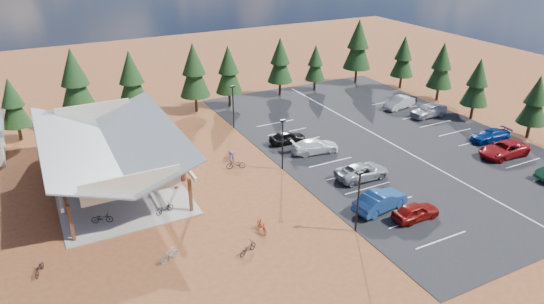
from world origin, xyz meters
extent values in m
plane|color=brown|center=(0.00, 0.00, 0.00)|extent=(140.00, 140.00, 0.00)
cube|color=black|center=(18.50, 3.00, 0.02)|extent=(27.00, 44.00, 0.04)
cube|color=gray|center=(-10.00, 7.00, 0.05)|extent=(10.60, 18.60, 0.10)
cube|color=#4F2916|center=(-14.60, -1.40, 1.60)|extent=(0.25, 0.25, 3.00)
cube|color=#4F2916|center=(-14.60, 2.80, 1.60)|extent=(0.25, 0.25, 3.00)
cube|color=#4F2916|center=(-14.60, 7.00, 1.60)|extent=(0.25, 0.25, 3.00)
cube|color=#4F2916|center=(-14.60, 11.20, 1.60)|extent=(0.25, 0.25, 3.00)
cube|color=#4F2916|center=(-14.60, 15.40, 1.60)|extent=(0.25, 0.25, 3.00)
cube|color=#4F2916|center=(-5.40, -1.40, 1.60)|extent=(0.25, 0.25, 3.00)
cube|color=#4F2916|center=(-5.40, 2.80, 1.60)|extent=(0.25, 0.25, 3.00)
cube|color=#4F2916|center=(-5.40, 7.00, 1.60)|extent=(0.25, 0.25, 3.00)
cube|color=#4F2916|center=(-5.40, 11.20, 1.60)|extent=(0.25, 0.25, 3.00)
cube|color=#4F2916|center=(-5.40, 15.40, 1.60)|extent=(0.25, 0.25, 3.00)
cube|color=beige|center=(-15.00, 7.00, 3.10)|extent=(0.22, 18.00, 0.35)
cube|color=beige|center=(-5.00, 7.00, 3.10)|extent=(0.22, 18.00, 0.35)
cube|color=slate|center=(-12.90, 7.00, 4.00)|extent=(5.85, 19.40, 2.13)
cube|color=slate|center=(-7.10, 7.00, 4.00)|extent=(5.85, 19.40, 2.13)
cube|color=beige|center=(-10.00, -2.00, 3.90)|extent=(7.50, 0.15, 1.80)
cube|color=beige|center=(-10.00, 16.00, 3.90)|extent=(7.50, 0.15, 1.80)
cylinder|color=black|center=(5.00, -10.00, 2.50)|extent=(0.14, 0.14, 5.00)
cube|color=black|center=(5.00, -10.00, 5.05)|extent=(0.50, 0.25, 0.18)
cylinder|color=black|center=(5.00, 2.00, 2.50)|extent=(0.14, 0.14, 5.00)
cube|color=black|center=(5.00, 2.00, 5.05)|extent=(0.50, 0.25, 0.18)
cylinder|color=black|center=(5.00, 14.00, 2.50)|extent=(0.14, 0.14, 5.00)
cube|color=black|center=(5.00, 14.00, 5.05)|extent=(0.50, 0.25, 0.18)
cylinder|color=#452518|center=(-4.35, 4.19, 0.45)|extent=(0.60, 0.60, 0.90)
cylinder|color=#452518|center=(-3.52, 6.52, 0.45)|extent=(0.60, 0.60, 0.90)
cylinder|color=#382314|center=(-17.41, 21.50, 0.87)|extent=(0.36, 0.36, 1.74)
cone|color=black|center=(-17.41, 21.50, 3.83)|extent=(3.07, 3.07, 4.18)
cone|color=black|center=(-17.41, 21.50, 5.58)|extent=(2.37, 2.37, 3.14)
cylinder|color=#382314|center=(-10.81, 22.02, 1.16)|extent=(0.36, 0.36, 2.31)
cone|color=black|center=(-10.81, 22.02, 5.09)|extent=(4.07, 4.07, 5.55)
cone|color=black|center=(-10.81, 22.02, 7.40)|extent=(3.15, 3.15, 4.16)
cylinder|color=#382314|center=(-4.73, 21.15, 1.07)|extent=(0.36, 0.36, 2.14)
cone|color=black|center=(-4.73, 21.15, 4.70)|extent=(3.76, 3.76, 5.13)
cone|color=black|center=(-4.73, 21.15, 6.84)|extent=(2.91, 2.91, 3.85)
cylinder|color=#382314|center=(2.95, 21.33, 1.08)|extent=(0.36, 0.36, 2.15)
cone|color=black|center=(2.95, 21.33, 4.73)|extent=(3.79, 3.79, 5.16)
cone|color=black|center=(2.95, 21.33, 6.88)|extent=(2.93, 2.93, 3.87)
cylinder|color=#382314|center=(7.53, 21.27, 0.98)|extent=(0.36, 0.36, 1.97)
cone|color=black|center=(7.53, 21.27, 4.33)|extent=(3.46, 3.46, 4.72)
cone|color=black|center=(7.53, 21.27, 6.30)|extent=(2.68, 2.68, 3.54)
cylinder|color=#382314|center=(15.64, 22.45, 0.99)|extent=(0.36, 0.36, 1.97)
cone|color=black|center=(15.64, 22.45, 4.34)|extent=(3.47, 3.47, 4.74)
cone|color=black|center=(15.64, 22.45, 6.32)|extent=(2.68, 2.68, 3.55)
cylinder|color=#382314|center=(21.14, 22.11, 0.80)|extent=(0.36, 0.36, 1.61)
cone|color=black|center=(21.14, 22.11, 3.54)|extent=(2.83, 2.83, 3.86)
cone|color=black|center=(21.14, 22.11, 5.15)|extent=(2.19, 2.19, 2.90)
cylinder|color=#382314|center=(28.55, 22.31, 1.17)|extent=(0.36, 0.36, 2.33)
cone|color=black|center=(28.55, 22.31, 5.13)|extent=(4.10, 4.10, 5.59)
cone|color=black|center=(28.55, 22.31, 7.46)|extent=(3.17, 3.17, 4.19)
cylinder|color=#382314|center=(33.15, -3.72, 0.88)|extent=(0.36, 0.36, 1.75)
cone|color=black|center=(33.15, -3.72, 3.86)|extent=(3.09, 3.09, 4.21)
cone|color=black|center=(33.15, -3.72, 5.61)|extent=(2.38, 2.38, 3.16)
cylinder|color=#382314|center=(32.29, 3.48, 0.92)|extent=(0.36, 0.36, 1.84)
cone|color=black|center=(32.29, 3.48, 4.04)|extent=(3.23, 3.23, 4.41)
cone|color=black|center=(32.29, 3.48, 5.88)|extent=(2.50, 2.50, 3.31)
cylinder|color=#382314|center=(33.57, 10.59, 0.96)|extent=(0.36, 0.36, 1.93)
cone|color=black|center=(33.57, 10.59, 4.24)|extent=(3.39, 3.39, 4.62)
cone|color=black|center=(33.57, 10.59, 6.17)|extent=(2.62, 2.62, 3.47)
cylinder|color=#382314|center=(32.89, 17.25, 0.93)|extent=(0.36, 0.36, 1.86)
cone|color=black|center=(32.89, 17.25, 4.10)|extent=(3.28, 3.28, 4.47)
cone|color=black|center=(32.89, 17.25, 5.96)|extent=(2.53, 2.53, 3.35)
imported|color=black|center=(-12.30, 0.02, 0.54)|extent=(1.78, 1.12, 0.88)
imported|color=#989B9F|center=(-11.49, 3.77, 0.55)|extent=(1.54, 0.68, 0.89)
imported|color=navy|center=(-11.18, 8.11, 0.55)|extent=(1.75, 0.69, 0.90)
imported|color=maroon|center=(-13.48, 13.04, 0.55)|extent=(1.55, 0.62, 0.91)
imported|color=black|center=(-7.48, -0.80, 0.53)|extent=(1.73, 1.05, 0.86)
imported|color=gray|center=(-6.88, 3.15, 0.56)|extent=(1.60, 0.77, 0.93)
imported|color=#11199E|center=(-7.63, 7.83, 0.51)|extent=(1.64, 0.96, 0.82)
imported|color=maroon|center=(-7.70, 11.84, 0.64)|extent=(1.86, 0.87, 1.08)
imported|color=black|center=(-17.16, -4.33, 0.41)|extent=(1.06, 1.63, 0.81)
imported|color=maroon|center=(-1.50, -6.73, 0.51)|extent=(0.51, 1.71, 1.02)
imported|color=black|center=(-3.63, -8.76, 0.45)|extent=(1.79, 1.26, 0.89)
imported|color=gray|center=(-8.87, -7.00, 0.49)|extent=(1.65, 1.11, 0.97)
imported|color=navy|center=(1.46, 6.24, 0.50)|extent=(0.89, 1.96, 1.00)
imported|color=black|center=(0.98, 4.08, 0.49)|extent=(1.98, 1.17, 0.98)
imported|color=maroon|center=(10.26, -10.83, 0.73)|extent=(4.08, 1.66, 1.39)
imported|color=navy|center=(8.65, -8.38, 0.88)|extent=(5.30, 2.60, 1.67)
imported|color=#969A9E|center=(10.67, -3.20, 0.77)|extent=(5.27, 2.53, 1.45)
imported|color=white|center=(9.81, 3.73, 0.77)|extent=(5.26, 2.80, 1.45)
imported|color=black|center=(8.41, 7.14, 0.72)|extent=(4.08, 1.83, 1.36)
imported|color=maroon|center=(26.55, -5.89, 0.80)|extent=(5.55, 2.65, 1.53)
imported|color=navy|center=(28.47, -2.57, 0.71)|extent=(4.80, 2.45, 1.33)
imported|color=#A9AAB2|center=(27.93, 6.29, 0.87)|extent=(4.91, 1.99, 1.67)
imported|color=#B9B9B9|center=(26.76, 10.40, 0.80)|extent=(4.83, 2.40, 1.52)
camera|label=1|loc=(-15.22, -35.10, 21.43)|focal=32.00mm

